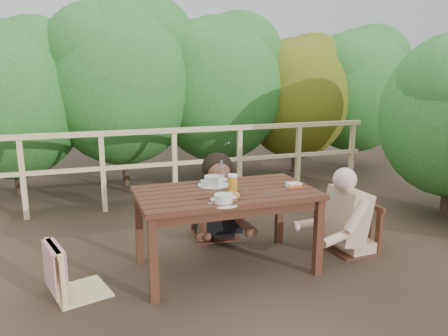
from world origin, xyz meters
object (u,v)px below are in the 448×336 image
object	(u,v)px
table	(226,231)
tumbler	(246,192)
soup_near	(223,199)
soup_far	(214,181)
bread_roll	(232,196)
butter_tub	(294,186)
chair_far	(215,193)
bottle	(222,174)
chair_left	(78,243)
chair_right	(353,207)
beer_glass	(233,184)
diner_right	(357,182)
woman	(214,171)

from	to	relation	value
table	tumbler	xyz separation A→B (m)	(0.11, -0.19, 0.39)
table	soup_near	distance (m)	0.53
soup_far	bread_roll	distance (m)	0.47
butter_tub	chair_far	bearing A→B (deg)	119.18
bread_roll	bottle	bearing A→B (deg)	81.86
chair_left	bread_roll	distance (m)	1.25
chair_right	beer_glass	bearing A→B (deg)	-91.37
table	soup_far	bearing A→B (deg)	101.20
tumbler	chair_left	bearing A→B (deg)	173.67
chair_left	bottle	distance (m)	1.32
bread_roll	tumbler	distance (m)	0.17
diner_right	bottle	size ratio (longest dim) A/B	5.65
table	butter_tub	world-z (taller)	butter_tub
table	diner_right	world-z (taller)	diner_right
chair_left	bottle	size ratio (longest dim) A/B	3.42
soup_near	beer_glass	distance (m)	0.33
woman	soup_near	size ratio (longest dim) A/B	5.78
chair_far	chair_left	bearing A→B (deg)	-143.38
chair_left	diner_right	xyz separation A→B (m)	(2.54, 0.02, 0.27)
woman	beer_glass	xyz separation A→B (m)	(-0.10, -0.84, 0.08)
chair_right	bottle	world-z (taller)	bottle
chair_right	butter_tub	bearing A→B (deg)	-87.14
woman	bread_roll	world-z (taller)	woman
soup_far	chair_left	bearing A→B (deg)	-168.02
tumbler	beer_glass	bearing A→B (deg)	113.59
table	woman	xyz separation A→B (m)	(0.15, 0.79, 0.35)
woman	diner_right	distance (m)	1.43
soup_far	beer_glass	size ratio (longest dim) A/B	1.78
bread_roll	soup_far	bearing A→B (deg)	89.73
table	beer_glass	world-z (taller)	beer_glass
chair_left	butter_tub	distance (m)	1.86
soup_near	soup_far	size ratio (longest dim) A/B	0.84
woman	soup_near	bearing A→B (deg)	81.80
chair_far	woman	bearing A→B (deg)	95.92
soup_near	bottle	bearing A→B (deg)	72.63
chair_right	table	bearing A→B (deg)	-93.52
chair_left	chair_right	size ratio (longest dim) A/B	0.95
bread_roll	diner_right	bearing A→B (deg)	9.88
soup_far	butter_tub	distance (m)	0.71
chair_far	bottle	size ratio (longest dim) A/B	3.87
chair_far	tumbler	bearing A→B (deg)	-86.44
table	chair_far	world-z (taller)	chair_far
chair_right	soup_near	size ratio (longest dim) A/B	3.59
chair_left	chair_right	world-z (taller)	chair_right
chair_left	soup_near	world-z (taller)	chair_left
diner_right	bottle	distance (m)	1.32
chair_left	tumbler	distance (m)	1.38
diner_right	butter_tub	world-z (taller)	diner_right
beer_glass	tumbler	world-z (taller)	beer_glass
table	diner_right	distance (m)	1.36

